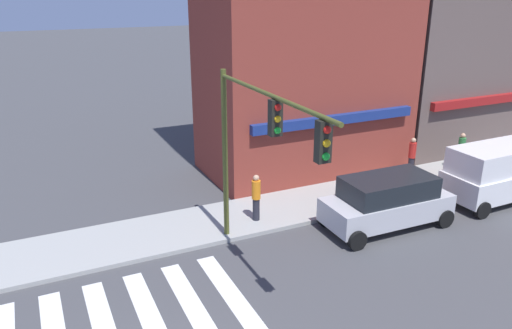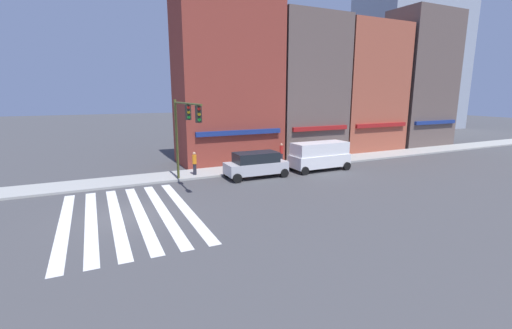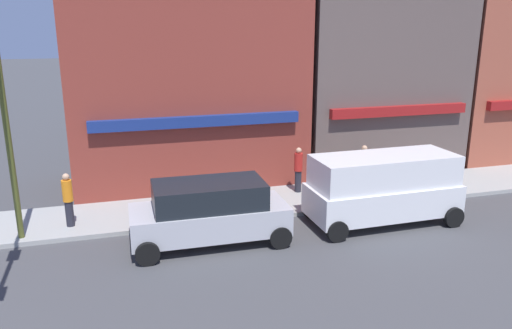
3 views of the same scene
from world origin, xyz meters
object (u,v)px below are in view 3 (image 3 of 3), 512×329
(suv_silver, at_px, (209,211))
(pedestrian_orange_vest, at_px, (68,199))
(pedestrian_red_jacket, at_px, (298,169))
(van_white, at_px, (383,186))
(pedestrian_green_top, at_px, (363,166))

(suv_silver, distance_m, pedestrian_orange_vest, 4.72)
(suv_silver, distance_m, pedestrian_red_jacket, 5.38)
(van_white, bearing_deg, suv_silver, 179.26)
(van_white, height_order, pedestrian_green_top, van_white)
(pedestrian_red_jacket, bearing_deg, pedestrian_orange_vest, -172.89)
(van_white, distance_m, pedestrian_green_top, 3.16)
(pedestrian_orange_vest, bearing_deg, van_white, 34.91)
(suv_silver, bearing_deg, van_white, 1.08)
(van_white, bearing_deg, pedestrian_orange_vest, 166.58)
(van_white, distance_m, pedestrian_red_jacket, 3.81)
(suv_silver, xyz_separation_m, pedestrian_green_top, (6.75, 3.02, 0.04))
(suv_silver, xyz_separation_m, van_white, (5.86, -0.00, 0.25))
(van_white, xyz_separation_m, pedestrian_orange_vest, (-10.00, 2.25, -0.21))
(van_white, distance_m, pedestrian_orange_vest, 10.26)
(pedestrian_green_top, xyz_separation_m, pedestrian_orange_vest, (-10.90, -0.77, 0.00))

